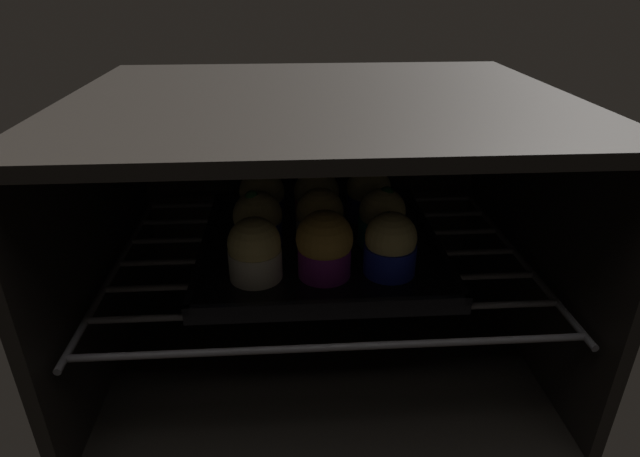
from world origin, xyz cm
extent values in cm
cube|color=black|center=(0.00, 22.00, -0.75)|extent=(59.00, 47.00, 1.50)
cube|color=black|center=(0.00, 22.00, 34.75)|extent=(59.00, 47.00, 1.50)
cube|color=black|center=(0.00, 44.75, 17.00)|extent=(59.00, 1.50, 34.00)
cube|color=black|center=(-28.75, 22.00, 17.00)|extent=(1.50, 47.00, 34.00)
cube|color=black|center=(28.75, 22.00, 17.00)|extent=(1.50, 47.00, 34.00)
cylinder|color=#4C494C|center=(0.00, 3.00, 13.60)|extent=(54.00, 0.80, 0.80)
cylinder|color=#4C494C|center=(0.00, 9.33, 13.60)|extent=(54.00, 0.80, 0.80)
cylinder|color=#4C494C|center=(0.00, 15.67, 13.60)|extent=(54.00, 0.80, 0.80)
cylinder|color=#4C494C|center=(0.00, 22.00, 13.60)|extent=(54.00, 0.80, 0.80)
cylinder|color=#4C494C|center=(0.00, 28.33, 13.60)|extent=(54.00, 0.80, 0.80)
cylinder|color=#4C494C|center=(0.00, 34.67, 13.60)|extent=(54.00, 0.80, 0.80)
cylinder|color=#4C494C|center=(0.00, 41.00, 13.60)|extent=(54.00, 0.80, 0.80)
cylinder|color=#4C494C|center=(-27.00, 22.00, 13.60)|extent=(0.80, 42.00, 0.80)
cylinder|color=#4C494C|center=(27.00, 22.00, 13.60)|extent=(0.80, 42.00, 0.80)
cube|color=black|center=(0.00, 23.05, 14.60)|extent=(31.73, 31.73, 1.20)
cube|color=black|center=(0.00, 7.58, 15.70)|extent=(31.73, 0.80, 1.00)
cube|color=black|center=(0.00, 38.51, 15.70)|extent=(31.73, 0.80, 1.00)
cube|color=black|center=(-15.46, 23.05, 15.70)|extent=(0.80, 31.73, 1.00)
cube|color=black|center=(15.46, 23.05, 15.70)|extent=(0.80, 31.73, 1.00)
cylinder|color=silver|center=(-8.29, 14.88, 17.06)|extent=(6.41, 6.41, 3.72)
sphere|color=#E0CC7A|center=(-8.29, 14.88, 19.79)|extent=(6.36, 6.36, 6.36)
sphere|color=#19511E|center=(-8.64, 15.09, 21.77)|extent=(2.00, 2.00, 2.00)
cylinder|color=#7A238C|center=(0.20, 14.89, 17.06)|extent=(6.41, 6.41, 3.72)
sphere|color=gold|center=(0.20, 14.89, 20.16)|extent=(6.86, 6.86, 6.86)
sphere|color=#19511E|center=(0.14, 15.32, 22.40)|extent=(1.76, 1.76, 1.76)
cylinder|color=#1928B7|center=(7.98, 14.98, 17.06)|extent=(6.41, 6.41, 3.72)
sphere|color=#E0CC7A|center=(7.98, 14.98, 19.99)|extent=(6.26, 6.26, 6.26)
sphere|color=#28702D|center=(7.69, 15.50, 22.23)|extent=(1.65, 1.65, 1.65)
cylinder|color=#1928B7|center=(-8.26, 23.32, 17.06)|extent=(6.41, 6.41, 3.72)
sphere|color=#E0CC7A|center=(-8.26, 23.32, 19.47)|extent=(6.59, 6.59, 6.59)
sphere|color=#28702D|center=(-8.83, 23.07, 22.24)|extent=(1.83, 1.83, 1.83)
cylinder|color=silver|center=(0.13, 23.25, 17.06)|extent=(6.41, 6.41, 3.72)
sphere|color=#DBBC60|center=(0.13, 23.25, 19.87)|extent=(6.36, 6.36, 6.36)
sphere|color=#1E6023|center=(0.61, 22.58, 21.78)|extent=(1.85, 1.85, 1.85)
cylinder|color=#0C8C84|center=(8.28, 22.66, 17.06)|extent=(6.41, 6.41, 3.72)
sphere|color=#E0CC7A|center=(8.28, 22.66, 19.97)|extent=(6.19, 6.19, 6.19)
sphere|color=#19511E|center=(8.71, 22.68, 22.33)|extent=(2.09, 2.09, 2.09)
cylinder|color=#1928B7|center=(-7.94, 30.67, 17.06)|extent=(6.41, 6.41, 3.72)
sphere|color=#E0CC7A|center=(-7.94, 30.67, 19.85)|extent=(6.56, 6.56, 6.56)
sphere|color=#28702D|center=(-8.48, 30.86, 21.89)|extent=(2.43, 2.43, 2.43)
cylinder|color=red|center=(-0.36, 31.02, 17.06)|extent=(6.41, 6.41, 3.72)
sphere|color=#E0CC7A|center=(-0.36, 31.02, 19.51)|extent=(6.66, 6.66, 6.66)
sphere|color=#28702D|center=(-0.43, 30.61, 21.77)|extent=(2.36, 2.36, 2.36)
cylinder|color=#1928B7|center=(7.70, 30.94, 17.06)|extent=(6.41, 6.41, 3.72)
sphere|color=#E0CC7A|center=(7.70, 30.94, 19.98)|extent=(6.46, 6.46, 6.46)
sphere|color=#28702D|center=(9.07, 31.03, 21.82)|extent=(2.46, 2.46, 2.46)
camera|label=1|loc=(-4.07, -39.49, 48.40)|focal=29.18mm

